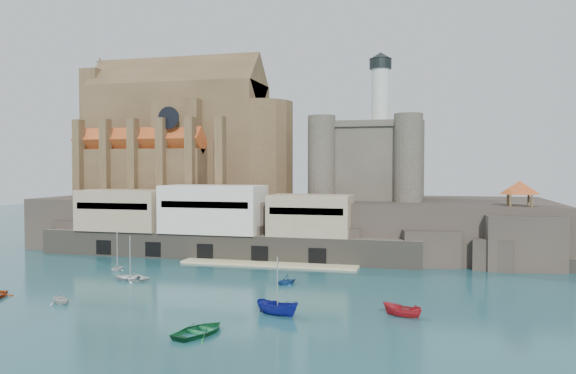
# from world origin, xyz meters

# --- Properties ---
(ground) EXTENTS (300.00, 300.00, 0.00)m
(ground) POSITION_xyz_m (0.00, 0.00, 0.00)
(ground) COLOR #17454D
(ground) RESTS_ON ground
(promontory) EXTENTS (100.00, 36.00, 10.00)m
(promontory) POSITION_xyz_m (-0.19, 39.37, 4.92)
(promontory) COLOR #29231F
(promontory) RESTS_ON ground
(quay) EXTENTS (70.00, 12.00, 13.05)m
(quay) POSITION_xyz_m (-10.19, 23.07, 6.07)
(quay) COLOR #5E584B
(quay) RESTS_ON ground
(church) EXTENTS (47.00, 25.93, 30.51)m
(church) POSITION_xyz_m (-24.13, 41.85, 22.13)
(church) COLOR brown
(church) RESTS_ON promontory
(castle_keep) EXTENTS (21.20, 21.20, 29.30)m
(castle_keep) POSITION_xyz_m (16.08, 41.08, 18.31)
(castle_keep) COLOR #464137
(castle_keep) RESTS_ON promontory
(rock_outcrop) EXTENTS (14.50, 10.50, 8.70)m
(rock_outcrop) POSITION_xyz_m (42.00, 25.84, 4.02)
(rock_outcrop) COLOR #29231F
(rock_outcrop) RESTS_ON ground
(pavilion) EXTENTS (6.40, 6.40, 5.40)m
(pavilion) POSITION_xyz_m (42.00, 26.00, 12.73)
(pavilion) COLOR brown
(pavilion) RESTS_ON rock_outcrop
(boat_1) EXTENTS (3.00, 3.44, 3.40)m
(boat_1) POSITION_xyz_m (-14.61, -13.51, 0.00)
(boat_1) COLOR beige
(boat_1) RESTS_ON ground
(boat_2) EXTENTS (2.49, 2.46, 5.25)m
(boat_2) POSITION_xyz_m (11.99, -12.07, 0.00)
(boat_2) COLOR navy
(boat_2) RESTS_ON ground
(boat_3) EXTENTS (4.71, 2.73, 6.34)m
(boat_3) POSITION_xyz_m (6.60, -20.77, 0.00)
(boat_3) COLOR #146435
(boat_3) RESTS_ON ground
(boat_4) EXTENTS (2.60, 1.75, 2.84)m
(boat_4) POSITION_xyz_m (-19.65, 7.21, 0.00)
(boat_4) COLOR silver
(boat_4) RESTS_ON ground
(boat_5) EXTENTS (2.11, 2.08, 4.40)m
(boat_5) POSITION_xyz_m (25.31, -9.22, 0.00)
(boat_5) COLOR #A41B23
(boat_5) RESTS_ON ground
(boat_6) EXTENTS (1.99, 4.37, 5.90)m
(boat_6) POSITION_xyz_m (-13.85, 1.18, 0.00)
(boat_6) COLOR silver
(boat_6) RESTS_ON ground
(boat_7) EXTENTS (3.29, 3.10, 3.27)m
(boat_7) POSITION_xyz_m (8.77, 3.87, 0.00)
(boat_7) COLOR navy
(boat_7) RESTS_ON ground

